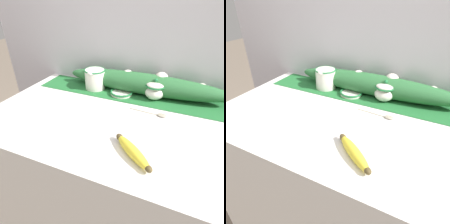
{
  "view_description": "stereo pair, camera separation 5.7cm",
  "coord_description": "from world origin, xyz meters",
  "views": [
    {
      "loc": [
        0.24,
        -0.73,
        1.43
      ],
      "look_at": [
        -0.05,
        -0.04,
        0.97
      ],
      "focal_mm": 32.0,
      "sensor_mm": 36.0,
      "label": 1
    },
    {
      "loc": [
        0.29,
        -0.7,
        1.43
      ],
      "look_at": [
        -0.05,
        -0.04,
        0.97
      ],
      "focal_mm": 32.0,
      "sensor_mm": 36.0,
      "label": 2
    }
  ],
  "objects": [
    {
      "name": "countertop",
      "position": [
        0.0,
        0.0,
        0.46
      ],
      "size": [
        1.33,
        0.73,
        0.92
      ],
      "primitive_type": "cube",
      "color": "silver",
      "rests_on": "ground_plane"
    },
    {
      "name": "back_wall",
      "position": [
        0.0,
        0.39,
        1.2
      ],
      "size": [
        2.13,
        0.04,
        2.4
      ],
      "primitive_type": "cube",
      "color": "silver",
      "rests_on": "ground_plane"
    },
    {
      "name": "table_runner",
      "position": [
        0.0,
        0.25,
        0.92
      ],
      "size": [
        1.23,
        0.2,
        0.0
      ],
      "primitive_type": "cube",
      "color": "#236B33",
      "rests_on": "countertop"
    },
    {
      "name": "cream_pitcher",
      "position": [
        -0.28,
        0.25,
        0.98
      ],
      "size": [
        0.12,
        0.15,
        0.12
      ],
      "color": "white",
      "rests_on": "countertop"
    },
    {
      "name": "sugar_bowl",
      "position": [
        0.07,
        0.25,
        0.97
      ],
      "size": [
        0.11,
        0.11,
        0.12
      ],
      "color": "white",
      "rests_on": "countertop"
    },
    {
      "name": "small_dish",
      "position": [
        -0.11,
        0.24,
        0.93
      ],
      "size": [
        0.13,
        0.13,
        0.02
      ],
      "color": "white",
      "rests_on": "countertop"
    },
    {
      "name": "banana",
      "position": [
        0.1,
        -0.21,
        0.94
      ],
      "size": [
        0.18,
        0.16,
        0.04
      ],
      "rotation": [
        0.0,
        0.0,
        -0.68
      ],
      "color": "yellow",
      "rests_on": "countertop"
    },
    {
      "name": "spoon",
      "position": [
        0.14,
        0.1,
        0.92
      ],
      "size": [
        0.19,
        0.03,
        0.01
      ],
      "rotation": [
        0.0,
        0.0,
        -0.07
      ],
      "color": "#A89E89",
      "rests_on": "countertop"
    },
    {
      "name": "poinsettia_garland",
      "position": [
        0.0,
        0.3,
        0.98
      ],
      "size": [
        0.93,
        0.13,
        0.13
      ],
      "color": "#2D6B38",
      "rests_on": "countertop"
    }
  ]
}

